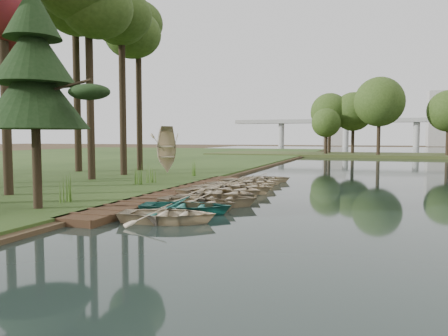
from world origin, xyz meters
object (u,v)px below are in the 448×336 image
(rowboat_0, at_px, (167,212))
(pine_tree, at_px, (34,72))
(rowboat_2, at_px, (197,200))
(stored_rowboat, at_px, (166,168))
(boardwalk, at_px, (177,193))
(rowboat_1, at_px, (186,205))

(rowboat_0, relative_size, pine_tree, 0.41)
(rowboat_2, height_order, stored_rowboat, stored_rowboat)
(boardwalk, relative_size, stored_rowboat, 4.71)
(rowboat_1, distance_m, pine_tree, 7.24)
(pine_tree, bearing_deg, rowboat_2, 32.61)
(rowboat_0, xyz_separation_m, stored_rowboat, (-7.71, 15.70, 0.26))
(boardwalk, xyz_separation_m, pine_tree, (-2.55, -6.55, 5.08))
(stored_rowboat, bearing_deg, boardwalk, -120.16)
(boardwalk, distance_m, rowboat_1, 5.30)
(pine_tree, bearing_deg, boardwalk, 68.73)
(boardwalk, bearing_deg, rowboat_0, -68.00)
(pine_tree, bearing_deg, rowboat_1, 20.49)
(rowboat_2, bearing_deg, boardwalk, 46.90)
(boardwalk, xyz_separation_m, rowboat_2, (2.43, -3.36, 0.26))
(rowboat_2, xyz_separation_m, stored_rowboat, (-7.58, 12.73, 0.24))
(rowboat_1, bearing_deg, boardwalk, 17.14)
(stored_rowboat, bearing_deg, rowboat_1, -120.36)
(boardwalk, relative_size, pine_tree, 2.00)
(boardwalk, relative_size, rowboat_1, 4.73)
(rowboat_2, bearing_deg, stored_rowboat, 41.87)
(rowboat_0, distance_m, stored_rowboat, 17.49)
(rowboat_0, height_order, rowboat_1, rowboat_1)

